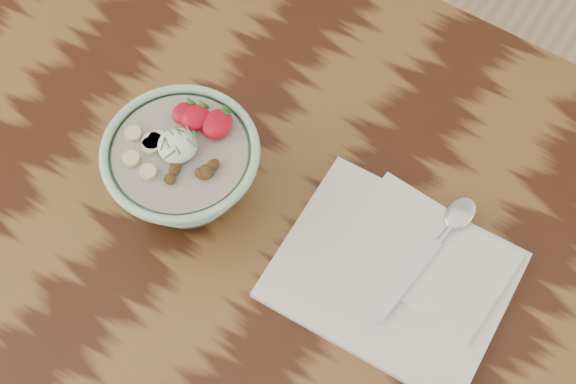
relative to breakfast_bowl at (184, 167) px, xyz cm
name	(u,v)px	position (x,y,z in cm)	size (l,w,h in cm)	color
table	(317,299)	(19.45, -0.31, -15.58)	(160.00, 90.00, 75.00)	#35190D
breakfast_bowl	(184,167)	(0.00, 0.00, 0.00)	(18.49, 18.49, 12.11)	#A1D9AC
napkin	(399,271)	(27.38, 4.76, -5.60)	(27.47, 22.61, 1.63)	white
spoon	(447,230)	(29.75, 11.92, -4.22)	(4.18, 19.73, 1.03)	silver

